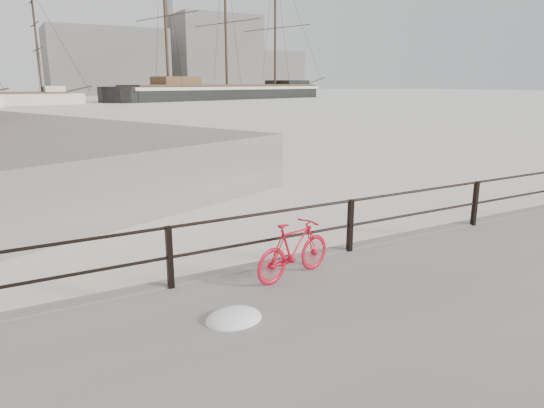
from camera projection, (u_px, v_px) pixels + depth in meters
name	position (u px, v px, depth m)	size (l,w,h in m)	color
ground	(466.00, 238.00, 11.11)	(400.00, 400.00, 0.00)	white
guardrail	(475.00, 203.00, 10.78)	(28.00, 0.10, 1.00)	black
bicycle	(294.00, 249.00, 7.88)	(1.58, 0.24, 0.95)	red
barque_black	(227.00, 99.00, 102.66)	(63.22, 20.69, 35.55)	black
schooner_mid	(0.00, 105.00, 75.07)	(27.05, 11.44, 19.62)	beige
industrial_west	(107.00, 62.00, 136.77)	(32.00, 18.00, 18.00)	gray
industrial_mid	(215.00, 55.00, 156.89)	(26.00, 20.00, 24.00)	gray
industrial_east	(269.00, 72.00, 173.27)	(20.00, 16.00, 14.00)	gray
smokestack	(169.00, 22.00, 152.50)	(2.80, 2.80, 44.00)	gray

